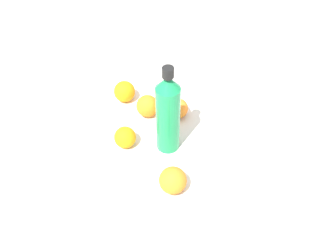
{
  "coord_description": "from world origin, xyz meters",
  "views": [
    {
      "loc": [
        0.16,
        0.67,
        0.81
      ],
      "look_at": [
        0.03,
        -0.05,
        0.08
      ],
      "focal_mm": 39.87,
      "sensor_mm": 36.0,
      "label": 1
    }
  ],
  "objects_px": {
    "orange_1": "(178,108)",
    "orange_3": "(147,106)",
    "orange_0": "(125,91)",
    "water_bottle": "(168,113)",
    "orange_4": "(173,180)",
    "orange_2": "(125,137)"
  },
  "relations": [
    {
      "from": "water_bottle",
      "to": "orange_3",
      "type": "distance_m",
      "value": 0.18
    },
    {
      "from": "orange_0",
      "to": "water_bottle",
      "type": "bearing_deg",
      "value": 115.06
    },
    {
      "from": "orange_0",
      "to": "orange_1",
      "type": "relative_size",
      "value": 1.1
    },
    {
      "from": "orange_1",
      "to": "orange_2",
      "type": "height_order",
      "value": "same"
    },
    {
      "from": "water_bottle",
      "to": "orange_2",
      "type": "distance_m",
      "value": 0.16
    },
    {
      "from": "water_bottle",
      "to": "orange_4",
      "type": "xyz_separation_m",
      "value": [
        0.01,
        0.15,
        -0.09
      ]
    },
    {
      "from": "water_bottle",
      "to": "orange_3",
      "type": "xyz_separation_m",
      "value": [
        0.04,
        -0.14,
        -0.09
      ]
    },
    {
      "from": "orange_0",
      "to": "orange_3",
      "type": "bearing_deg",
      "value": 127.86
    },
    {
      "from": "water_bottle",
      "to": "orange_0",
      "type": "distance_m",
      "value": 0.27
    },
    {
      "from": "water_bottle",
      "to": "orange_3",
      "type": "relative_size",
      "value": 3.99
    },
    {
      "from": "orange_1",
      "to": "orange_2",
      "type": "distance_m",
      "value": 0.2
    },
    {
      "from": "orange_3",
      "to": "orange_1",
      "type": "bearing_deg",
      "value": 166.09
    },
    {
      "from": "orange_0",
      "to": "orange_1",
      "type": "height_order",
      "value": "orange_0"
    },
    {
      "from": "water_bottle",
      "to": "orange_1",
      "type": "xyz_separation_m",
      "value": [
        -0.05,
        -0.12,
        -0.1
      ]
    },
    {
      "from": "orange_2",
      "to": "orange_1",
      "type": "bearing_deg",
      "value": -151.01
    },
    {
      "from": "water_bottle",
      "to": "orange_3",
      "type": "bearing_deg",
      "value": 179.26
    },
    {
      "from": "orange_1",
      "to": "orange_2",
      "type": "bearing_deg",
      "value": 28.99
    },
    {
      "from": "orange_2",
      "to": "water_bottle",
      "type": "bearing_deg",
      "value": 169.25
    },
    {
      "from": "water_bottle",
      "to": "orange_0",
      "type": "bearing_deg",
      "value": -171.69
    },
    {
      "from": "orange_3",
      "to": "orange_4",
      "type": "relative_size",
      "value": 0.96
    },
    {
      "from": "orange_1",
      "to": "orange_3",
      "type": "distance_m",
      "value": 0.1
    },
    {
      "from": "orange_1",
      "to": "orange_4",
      "type": "bearing_deg",
      "value": 76.44
    }
  ]
}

